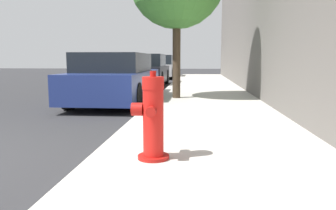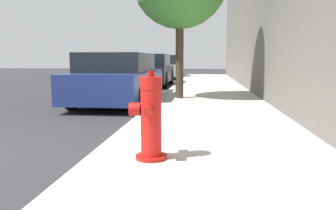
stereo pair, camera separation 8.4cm
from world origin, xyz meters
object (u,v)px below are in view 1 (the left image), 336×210
Objects in this scene: parked_car_far at (160,67)px; parked_car_mid at (145,71)px; fire_hydrant at (153,119)px; parked_car_near at (116,79)px.

parked_car_mid is at bearing -89.60° from parked_car_far.
parked_car_near is at bearing 107.77° from fire_hydrant.
parked_car_far is (-0.21, 12.06, 0.05)m from parked_car_near.
parked_car_near is 1.02× the size of parked_car_far.
fire_hydrant is at bearing -83.64° from parked_car_far.
parked_car_mid is at bearing 99.61° from fire_hydrant.
parked_car_far is (-0.04, 6.24, 0.02)m from parked_car_mid.
fire_hydrant is 11.43m from parked_car_mid.
parked_car_far is at bearing 96.36° from fire_hydrant.
fire_hydrant is 0.20× the size of parked_car_near.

